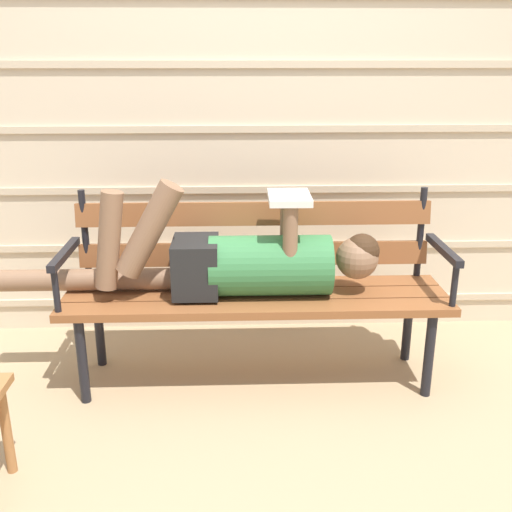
# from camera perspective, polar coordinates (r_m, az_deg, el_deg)

# --- Properties ---
(ground_plane) EXTENTS (12.00, 12.00, 0.00)m
(ground_plane) POSITION_cam_1_polar(r_m,az_deg,el_deg) (2.71, 0.15, -13.81)
(ground_plane) COLOR tan
(house_siding) EXTENTS (4.54, 0.08, 2.52)m
(house_siding) POSITION_cam_1_polar(r_m,az_deg,el_deg) (3.11, -0.42, 15.10)
(house_siding) COLOR beige
(house_siding) RESTS_ON ground
(park_bench) EXTENTS (1.73, 0.45, 0.88)m
(park_bench) POSITION_cam_1_polar(r_m,az_deg,el_deg) (2.73, -0.05, -2.17)
(park_bench) COLOR brown
(park_bench) RESTS_ON ground
(reclining_person) EXTENTS (1.72, 0.27, 0.54)m
(reclining_person) POSITION_cam_1_polar(r_m,az_deg,el_deg) (2.63, -1.65, -0.43)
(reclining_person) COLOR #33703D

